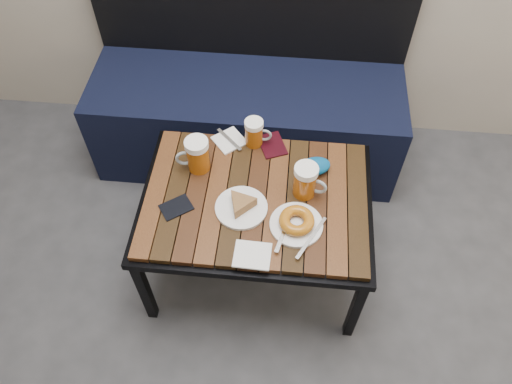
# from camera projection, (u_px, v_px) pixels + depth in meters

# --- Properties ---
(bench) EXTENTS (1.40, 0.50, 0.95)m
(bench) POSITION_uv_depth(u_px,v_px,m) (248.00, 110.00, 2.34)
(bench) COLOR black
(bench) RESTS_ON ground
(cafe_table) EXTENTS (0.84, 0.62, 0.47)m
(cafe_table) POSITION_uv_depth(u_px,v_px,m) (256.00, 204.00, 1.83)
(cafe_table) COLOR black
(cafe_table) RESTS_ON ground
(beer_mug_left) EXTENTS (0.13, 0.10, 0.14)m
(beer_mug_left) POSITION_uv_depth(u_px,v_px,m) (197.00, 155.00, 1.82)
(beer_mug_left) COLOR #9A490C
(beer_mug_left) RESTS_ON cafe_table
(beer_mug_centre) EXTENTS (0.11, 0.07, 0.12)m
(beer_mug_centre) POSITION_uv_depth(u_px,v_px,m) (255.00, 133.00, 1.90)
(beer_mug_centre) COLOR #9A490C
(beer_mug_centre) RESTS_ON cafe_table
(beer_mug_right) EXTENTS (0.13, 0.10, 0.14)m
(beer_mug_right) POSITION_uv_depth(u_px,v_px,m) (306.00, 181.00, 1.75)
(beer_mug_right) COLOR #9A490C
(beer_mug_right) RESTS_ON cafe_table
(plate_pie) EXTENTS (0.19, 0.19, 0.05)m
(plate_pie) POSITION_uv_depth(u_px,v_px,m) (241.00, 205.00, 1.74)
(plate_pie) COLOR white
(plate_pie) RESTS_ON cafe_table
(plate_bagel) EXTENTS (0.20, 0.23, 0.05)m
(plate_bagel) POSITION_uv_depth(u_px,v_px,m) (297.00, 223.00, 1.70)
(plate_bagel) COLOR white
(plate_bagel) RESTS_ON cafe_table
(napkin_left) EXTENTS (0.15, 0.15, 0.01)m
(napkin_left) POSITION_uv_depth(u_px,v_px,m) (229.00, 140.00, 1.95)
(napkin_left) COLOR white
(napkin_left) RESTS_ON cafe_table
(napkin_right) EXTENTS (0.12, 0.11, 0.01)m
(napkin_right) POSITION_uv_depth(u_px,v_px,m) (252.00, 255.00, 1.64)
(napkin_right) COLOR white
(napkin_right) RESTS_ON cafe_table
(passport_navy) EXTENTS (0.13, 0.13, 0.01)m
(passport_navy) POSITION_uv_depth(u_px,v_px,m) (176.00, 207.00, 1.76)
(passport_navy) COLOR black
(passport_navy) RESTS_ON cafe_table
(passport_burgundy) EXTENTS (0.13, 0.15, 0.01)m
(passport_burgundy) POSITION_uv_depth(u_px,v_px,m) (272.00, 145.00, 1.94)
(passport_burgundy) COLOR black
(passport_burgundy) RESTS_ON cafe_table
(knit_pouch) EXTENTS (0.14, 0.12, 0.05)m
(knit_pouch) POSITION_uv_depth(u_px,v_px,m) (314.00, 166.00, 1.84)
(knit_pouch) COLOR navy
(knit_pouch) RESTS_ON cafe_table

